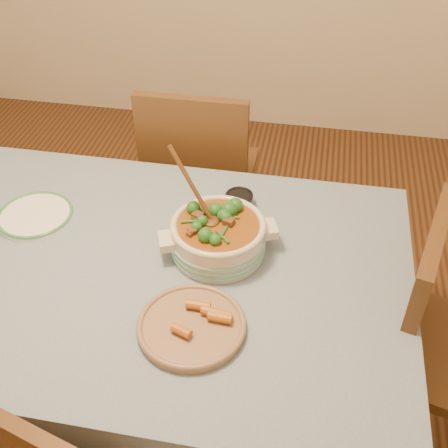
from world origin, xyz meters
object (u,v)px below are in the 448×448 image
(white_plate, at_px, (35,215))
(chair_right, at_px, (445,338))
(fried_plate, at_px, (191,325))
(chair_far, at_px, (199,172))
(stew_casserole, at_px, (218,234))
(dining_table, at_px, (136,285))
(condiment_bowl, at_px, (239,199))

(white_plate, bearing_deg, chair_right, -3.64)
(fried_plate, bearing_deg, chair_far, 101.69)
(white_plate, distance_m, chair_far, 0.81)
(white_plate, xyz_separation_m, fried_plate, (0.62, -0.37, 0.01))
(stew_casserole, xyz_separation_m, fried_plate, (-0.01, -0.31, -0.05))
(dining_table, relative_size, condiment_bowl, 16.53)
(stew_casserole, distance_m, condiment_bowl, 0.25)
(dining_table, height_order, condiment_bowl, condiment_bowl)
(fried_plate, distance_m, chair_far, 1.07)
(dining_table, bearing_deg, chair_right, 3.77)
(fried_plate, xyz_separation_m, chair_far, (-0.21, 1.03, -0.23))
(stew_casserole, bearing_deg, condiment_bowl, 83.91)
(stew_casserole, height_order, fried_plate, stew_casserole)
(fried_plate, bearing_deg, chair_right, 20.73)
(white_plate, height_order, fried_plate, fried_plate)
(condiment_bowl, bearing_deg, dining_table, -128.64)
(chair_right, bearing_deg, chair_far, 66.51)
(chair_right, bearing_deg, white_plate, 101.02)
(condiment_bowl, bearing_deg, stew_casserole, -96.09)
(stew_casserole, height_order, chair_far, stew_casserole)
(fried_plate, bearing_deg, stew_casserole, 87.85)
(stew_casserole, height_order, white_plate, stew_casserole)
(stew_casserole, distance_m, chair_far, 0.80)
(white_plate, bearing_deg, dining_table, -21.39)
(fried_plate, bearing_deg, condiment_bowl, 86.13)
(chair_far, xyz_separation_m, chair_right, (0.95, -0.75, -0.00))
(condiment_bowl, xyz_separation_m, chair_right, (0.70, -0.28, -0.24))
(chair_right, bearing_deg, fried_plate, 125.39)
(fried_plate, bearing_deg, dining_table, 137.38)
(stew_casserole, bearing_deg, white_plate, 175.23)
(condiment_bowl, relative_size, chair_right, 0.11)
(dining_table, height_order, chair_right, chair_right)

